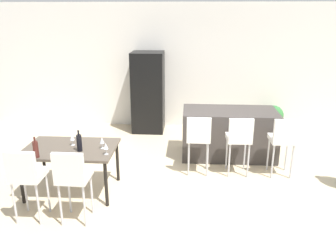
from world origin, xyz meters
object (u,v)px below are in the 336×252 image
at_px(bar_chair_middle, 239,137).
at_px(dining_table, 70,151).
at_px(dining_chair_far, 72,175).
at_px(wine_bottle_inner, 36,149).
at_px(wine_glass_middle, 72,138).
at_px(wine_glass_right, 106,146).
at_px(potted_plant, 273,117).
at_px(bar_chair_right, 283,138).
at_px(kitchen_island, 229,133).
at_px(bar_chair_left, 199,136).
at_px(wine_bottle_left, 79,143).
at_px(wine_glass_far, 102,141).
at_px(dining_chair_near, 26,174).
at_px(refrigerator, 148,92).

bearing_deg(bar_chair_middle, dining_table, -164.24).
bearing_deg(bar_chair_middle, dining_chair_far, -146.18).
xyz_separation_m(wine_bottle_inner, wine_glass_middle, (0.36, 0.49, -0.00)).
distance_m(wine_glass_right, potted_plant, 4.49).
bearing_deg(bar_chair_right, dining_chair_far, -152.92).
distance_m(kitchen_island, dining_chair_far, 3.29).
bearing_deg(dining_table, dining_chair_far, -69.39).
bearing_deg(bar_chair_left, wine_bottle_left, -153.84).
distance_m(bar_chair_left, dining_table, 2.10).
bearing_deg(wine_glass_right, wine_glass_far, 117.06).
height_order(kitchen_island, wine_glass_right, kitchen_island).
bearing_deg(wine_glass_right, dining_chair_far, -116.85).
xyz_separation_m(bar_chair_middle, wine_bottle_inner, (-2.99, -1.13, 0.17)).
height_order(bar_chair_right, wine_glass_right, bar_chair_right).
relative_size(dining_chair_near, dining_chair_far, 1.00).
bearing_deg(bar_chair_right, dining_chair_near, -156.95).
distance_m(kitchen_island, dining_table, 3.01).
relative_size(bar_chair_right, dining_table, 0.76).
distance_m(bar_chair_left, dining_chair_far, 2.28).
distance_m(bar_chair_left, dining_chair_near, 2.76).
distance_m(wine_glass_far, refrigerator, 3.00).
relative_size(dining_chair_near, wine_glass_right, 6.03).
relative_size(bar_chair_right, wine_glass_right, 6.03).
xyz_separation_m(kitchen_island, dining_chair_far, (-2.26, -2.39, 0.24)).
xyz_separation_m(kitchen_island, wine_glass_far, (-2.07, -1.57, 0.40)).
height_order(wine_bottle_left, wine_glass_far, wine_bottle_left).
bearing_deg(refrigerator, wine_glass_middle, -106.03).
relative_size(dining_chair_near, wine_glass_middle, 6.03).
xyz_separation_m(wine_bottle_left, wine_glass_middle, (-0.18, 0.22, -0.01)).
relative_size(bar_chair_middle, bar_chair_right, 1.00).
bearing_deg(dining_chair_far, refrigerator, 82.05).
xyz_separation_m(kitchen_island, wine_bottle_inner, (-2.91, -1.96, 0.40)).
relative_size(wine_bottle_left, wine_glass_far, 1.86).
relative_size(dining_chair_near, refrigerator, 0.57).
xyz_separation_m(wine_glass_middle, potted_plant, (3.73, 2.87, -0.48)).
height_order(kitchen_island, bar_chair_left, bar_chair_left).
height_order(dining_chair_far, refrigerator, refrigerator).
distance_m(bar_chair_left, wine_glass_right, 1.67).
bearing_deg(wine_glass_middle, wine_glass_far, -11.85).
xyz_separation_m(dining_chair_far, wine_bottle_left, (-0.11, 0.70, 0.17)).
distance_m(bar_chair_right, dining_chair_far, 3.44).
bearing_deg(wine_bottle_inner, wine_bottle_left, 26.24).
height_order(bar_chair_left, bar_chair_right, same).
height_order(wine_bottle_left, wine_glass_right, wine_bottle_left).
distance_m(bar_chair_middle, refrigerator, 2.88).
relative_size(bar_chair_right, potted_plant, 1.61).
bearing_deg(bar_chair_left, bar_chair_right, 0.00).
height_order(wine_bottle_inner, wine_glass_middle, wine_bottle_inner).
xyz_separation_m(kitchen_island, wine_glass_middle, (-2.56, -1.47, 0.40)).
xyz_separation_m(dining_chair_far, potted_plant, (3.43, 3.79, -0.31)).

